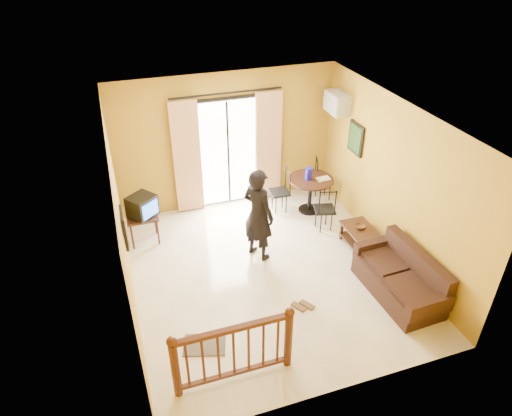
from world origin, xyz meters
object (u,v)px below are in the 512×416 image
object	(u,v)px
coffee_table	(362,237)
sofa	(402,279)
television	(142,206)
dining_table	(311,185)
standing_person	(258,215)

from	to	relation	value
coffee_table	sofa	bearing A→B (deg)	-89.91
television	dining_table	bearing A→B (deg)	-37.75
dining_table	coffee_table	world-z (taller)	dining_table
television	sofa	world-z (taller)	television
television	standing_person	world-z (taller)	standing_person
television	coffee_table	world-z (taller)	television
television	dining_table	world-z (taller)	television
television	coffee_table	size ratio (longest dim) A/B	0.68
coffee_table	sofa	distance (m)	1.25
television	standing_person	distance (m)	2.15
dining_table	sofa	size ratio (longest dim) A/B	0.53
sofa	coffee_table	bearing A→B (deg)	87.74
sofa	dining_table	bearing A→B (deg)	95.09
dining_table	sofa	xyz separation A→B (m)	(0.36, -2.78, -0.30)
dining_table	standing_person	xyz separation A→B (m)	(-1.49, -1.08, 0.27)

